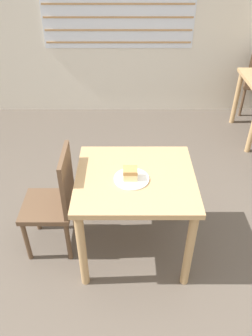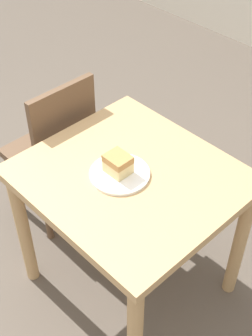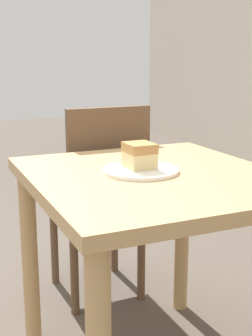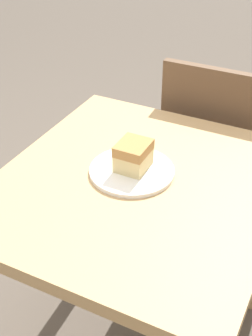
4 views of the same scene
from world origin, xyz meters
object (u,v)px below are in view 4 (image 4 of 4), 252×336
(plate, at_px, (132,171))
(cake_slice, at_px, (133,156))
(dining_table_near, at_px, (138,215))
(chair_near_window, at_px, (212,157))

(plate, xyz_separation_m, cake_slice, (-0.01, -0.00, 0.05))
(dining_table_near, xyz_separation_m, plate, (-0.03, -0.03, 0.13))
(dining_table_near, height_order, plate, plate)
(chair_near_window, xyz_separation_m, cake_slice, (0.56, -0.08, 0.31))
(dining_table_near, height_order, chair_near_window, chair_near_window)
(cake_slice, bearing_deg, plate, 1.28)
(cake_slice, bearing_deg, chair_near_window, 171.92)
(chair_near_window, relative_size, cake_slice, 9.15)
(dining_table_near, distance_m, cake_slice, 0.18)
(chair_near_window, xyz_separation_m, plate, (0.57, -0.08, 0.27))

